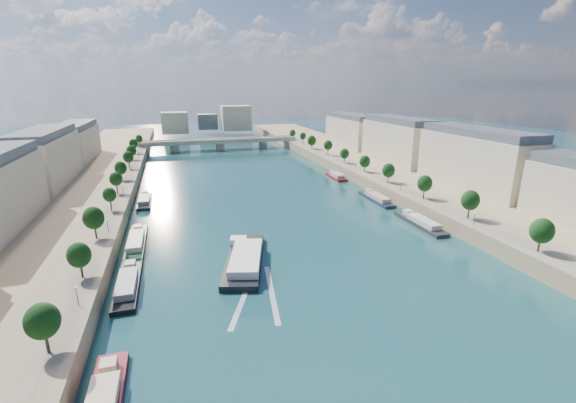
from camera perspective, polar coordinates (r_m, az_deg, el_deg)
ground at (r=154.12m, az=-3.67°, el=-0.35°), size 700.00×700.00×0.00m
quay_left at (r=155.06m, az=-30.59°, el=-1.68°), size 44.00×520.00×5.00m
quay_right at (r=182.71m, az=18.90°, el=2.33°), size 44.00×520.00×5.00m
pave_left at (r=151.22m, az=-25.25°, el=-0.32°), size 14.00×520.00×0.10m
pave_right at (r=173.96m, az=14.93°, el=2.84°), size 14.00×520.00×0.10m
trees_left at (r=151.46m, az=-24.66°, el=1.91°), size 4.80×268.80×8.26m
trees_right at (r=180.19m, az=12.88°, el=5.24°), size 4.80×268.80×8.26m
lamps_left at (r=140.29m, az=-24.12°, el=-0.27°), size 0.36×200.36×4.28m
lamps_right at (r=175.28m, az=12.90°, el=4.01°), size 0.36×200.36×4.28m
buildings_left at (r=166.79m, az=-34.71°, el=3.81°), size 16.00×226.00×23.20m
buildings_right at (r=197.09m, az=20.41°, el=7.35°), size 16.00×226.00×23.20m
skyline at (r=366.15m, az=-11.17°, el=11.77°), size 79.00×42.00×22.00m
bridge at (r=287.55m, az=-10.04°, el=8.56°), size 112.00×12.00×8.15m
tour_barge at (r=104.10m, az=-6.44°, el=-8.45°), size 17.10×32.94×4.30m
wake at (r=90.32m, az=-4.47°, el=-13.52°), size 14.38×25.90×0.04m
moored_barges_left at (r=99.14m, az=-22.68°, el=-11.41°), size 5.00×158.57×3.60m
moored_barges_right at (r=140.04m, az=18.36°, el=-2.65°), size 5.00×163.09×3.60m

